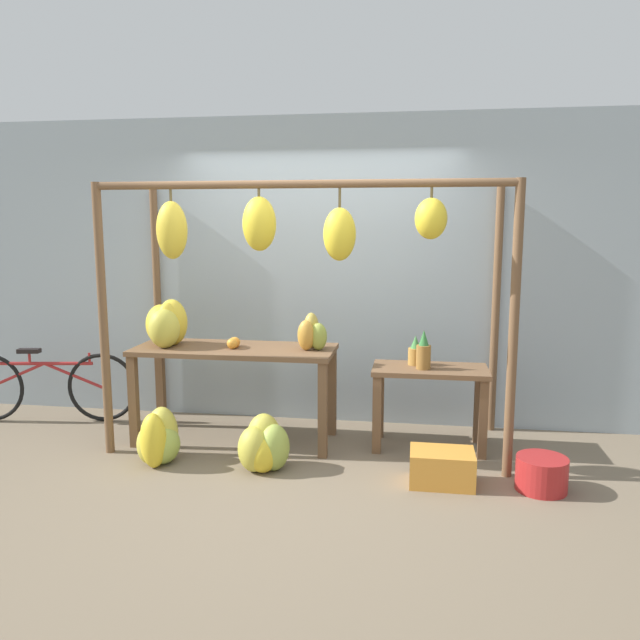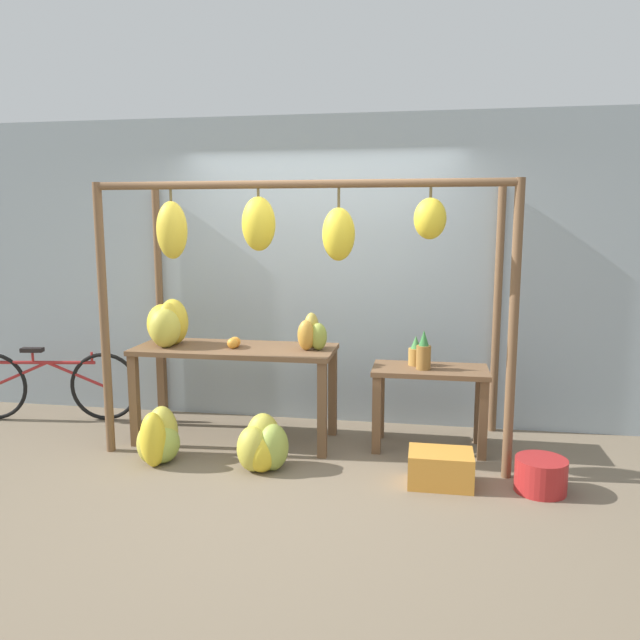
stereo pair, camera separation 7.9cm
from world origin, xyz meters
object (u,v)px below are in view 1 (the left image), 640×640
Objects in this scene: banana_pile_ground_left at (158,441)px; blue_bucket at (542,474)px; pineapple_cluster at (420,352)px; fruit_crate_white at (442,467)px; banana_pile_ground_right at (264,447)px; banana_pile_on_table at (166,325)px; papaya_pile at (312,333)px; orange_pile at (234,343)px; parked_bicycle at (46,386)px.

blue_bucket is at bearing -1.22° from banana_pile_ground_left.
blue_bucket is at bearing -40.65° from pineapple_cluster.
blue_bucket is (0.68, 0.00, -0.00)m from fruit_crate_white.
pineapple_cluster is 0.69× the size of banana_pile_ground_right.
banana_pile_on_table is 2.54m from fruit_crate_white.
blue_bucket is at bearing -20.88° from papaya_pile.
banana_pile_ground_left is at bearing -128.65° from orange_pile.
banana_pile_ground_left is at bearing -161.37° from pineapple_cluster.
papaya_pile is (-1.74, 0.66, 0.83)m from blue_bucket.
banana_pile_ground_right is at bearing -149.57° from pineapple_cluster.
papaya_pile is (0.27, 0.61, 0.77)m from banana_pile_ground_right.
orange_pile reaches higher than blue_bucket.
orange_pile is 1.99m from parked_bicycle.
blue_bucket is at bearing -11.48° from parked_bicycle.
papaya_pile is (2.56, -0.21, 0.61)m from parked_bicycle.
parked_bicycle is at bearing 166.39° from fruit_crate_white.
pineapple_cluster is 0.90m from papaya_pile.
banana_pile_ground_left is 0.29× the size of parked_bicycle.
banana_pile_on_table is 0.98× the size of banana_pile_ground_left.
pineapple_cluster reaches higher than banana_pile_ground_left.
orange_pile is 1.97m from fruit_crate_white.
banana_pile_ground_right is at bearing -113.71° from papaya_pile.
banana_pile_ground_right is 2.01m from blue_bucket.
banana_pile_ground_right reaches higher than blue_bucket.
fruit_crate_white reaches higher than blue_bucket.
banana_pile_ground_left is 1.48m from papaya_pile.
banana_pile_ground_left is at bearing -151.54° from papaya_pile.
pineapple_cluster is 0.65× the size of banana_pile_ground_left.
parked_bicycle is at bearing 160.43° from banana_pile_ground_right.
banana_pile_on_table is 3.18m from blue_bucket.
parked_bicycle reaches higher than banana_pile_ground_right.
blue_bucket is (2.85, -0.06, -0.06)m from banana_pile_ground_left.
fruit_crate_white is at bearing -179.85° from blue_bucket.
banana_pile_on_table is at bearing 168.21° from blue_bucket.
parked_bicycle is (-2.30, 0.82, 0.16)m from banana_pile_ground_right.
pineapple_cluster reaches higher than orange_pile.
papaya_pile is at bearing 66.29° from banana_pile_ground_right.
pineapple_cluster reaches higher than parked_bicycle.
blue_bucket is 1.19× the size of papaya_pile.
orange_pile is at bearing -176.18° from pineapple_cluster.
parked_bicycle is (-3.45, 0.14, -0.46)m from pineapple_cluster.
banana_pile_ground_left is at bearing -29.30° from parked_bicycle.
orange_pile is at bearing 0.74° from banana_pile_on_table.
banana_pile_ground_right is at bearing 178.35° from blue_bucket.
papaya_pile reaches higher than banana_pile_ground_right.
banana_pile_ground_left is 1.66× the size of papaya_pile.
banana_pile_on_table reaches higher than parked_bicycle.
orange_pile is 1.00m from banana_pile_ground_left.
banana_pile_ground_left reaches higher than fruit_crate_white.
orange_pile is at bearing 165.24° from blue_bucket.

